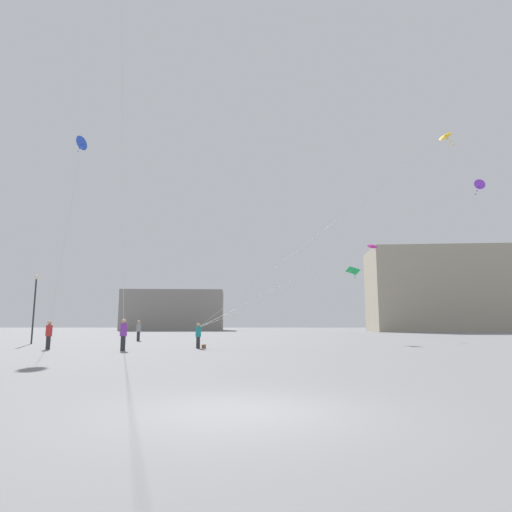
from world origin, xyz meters
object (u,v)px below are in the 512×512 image
Objects in this scene: person_in_purple at (123,333)px; building_centre_hall at (442,290)px; handbag_beside_flyer at (204,346)px; person_in_red at (49,334)px; kite_violet_diamond at (469,190)px; kite_amber_diamond at (436,143)px; lamppost_east at (35,297)px; kite_cobalt_diamond at (82,144)px; kite_emerald_delta at (349,272)px; kite_magenta_diamond at (370,247)px; person_in_teal at (198,334)px; building_left_hall at (174,311)px; person_in_grey at (139,330)px.

person_in_purple is 72.20m from building_centre_hall.
handbag_beside_flyer is at bearing -124.60° from building_centre_hall.
building_centre_hall is (47.49, 56.64, 6.92)m from person_in_red.
kite_amber_diamond is (-3.97, -4.40, 1.58)m from kite_violet_diamond.
person_in_red is at bearing 119.92° from person_in_purple.
lamppost_east is 16.56× the size of handbag_beside_flyer.
lamppost_east is at bearing 157.85° from handbag_beside_flyer.
lamppost_east reaches higher than person_in_purple.
handbag_beside_flyer is at bearing -173.66° from kite_violet_diamond.
kite_cobalt_diamond is 1.23× the size of kite_emerald_delta.
kite_amber_diamond is at bearing -132.03° from kite_violet_diamond.
kite_amber_diamond is 19.59m from kite_magenta_diamond.
kite_violet_diamond is at bearing -77.67° from kite_magenta_diamond.
handbag_beside_flyer is (9.24, 1.19, -0.81)m from person_in_red.
kite_amber_diamond is at bearing -112.47° from building_centre_hall.
lamppost_east is (-28.93, -11.33, -5.94)m from kite_magenta_diamond.
person_in_teal is at bearing -64.82° from person_in_red.
kite_amber_diamond is 0.70× the size of building_left_hall.
building_left_hall is 63.04m from lamppost_east.
handbag_beside_flyer is (-15.03, -16.98, -9.35)m from kite_magenta_diamond.
building_left_hall is at bearing 114.07° from kite_emerald_delta.
kite_emerald_delta is 0.45× the size of building_centre_hall.
kite_violet_diamond is at bearing -62.93° from building_left_hall.
person_in_red is 9.35m from handbag_beside_flyer.
kite_magenta_diamond is (0.70, 19.35, -3.00)m from kite_amber_diamond.
kite_magenta_diamond reaches higher than kite_emerald_delta.
building_centre_hall is 72.23m from lamppost_east.
person_in_purple is 0.10× the size of kite_magenta_diamond.
kite_cobalt_diamond is 2.87× the size of lamppost_east.
handbag_beside_flyer is at bearing -103.34° from person_in_grey.
kite_emerald_delta is 25.22m from lamppost_east.
person_in_red is at bearing -84.68° from building_left_hall.
kite_magenta_diamond reaches higher than handbag_beside_flyer.
building_left_hall is (-26.79, 59.97, -1.49)m from kite_emerald_delta.
person_in_purple is 0.12× the size of kite_cobalt_diamond.
building_left_hall reaches higher than handbag_beside_flyer.
building_left_hall is at bearing 120.78° from kite_magenta_diamond.
person_in_red is at bearing -173.32° from kite_violet_diamond.
person_in_teal is 4.62m from person_in_purple.
kite_cobalt_diamond is 29.12m from kite_magenta_diamond.
kite_magenta_diamond reaches higher than building_left_hall.
lamppost_east is (-13.54, 5.76, 2.66)m from person_in_teal.
kite_magenta_diamond is 0.65× the size of building_centre_hall.
kite_amber_diamond is (21.67, -13.65, 11.47)m from person_in_grey.
person_in_grey is 0.09× the size of kite_violet_diamond.
person_in_teal is at bearing 171.21° from kite_amber_diamond.
kite_magenta_diamond is (15.38, 17.08, 8.60)m from person_in_teal.
kite_cobalt_diamond reaches higher than kite_amber_diamond.
building_left_hall reaches higher than person_in_grey.
kite_magenta_diamond is at bearing -121.11° from building_centre_hall.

